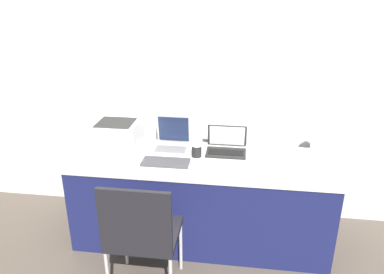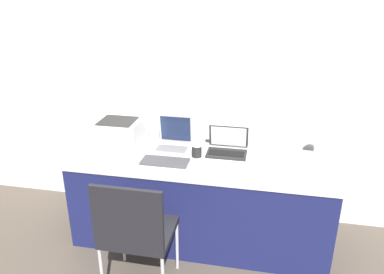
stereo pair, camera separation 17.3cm
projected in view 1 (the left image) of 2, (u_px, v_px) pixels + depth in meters
ground_plane at (196, 262)px, 2.99m from camera, size 14.00×14.00×0.00m
wall_back at (208, 78)px, 3.25m from camera, size 8.00×0.05×2.60m
table at (201, 199)px, 3.17m from camera, size 2.10×0.73×0.74m
printer at (118, 134)px, 3.17m from camera, size 0.38×0.37×0.26m
laptop_left at (172, 142)px, 3.22m from camera, size 0.30×0.30×0.27m
laptop_right at (226, 146)px, 3.16m from camera, size 0.33×0.25×0.21m
external_keyboard at (166, 162)px, 2.97m from camera, size 0.38×0.16×0.02m
coffee_cup at (197, 150)px, 3.07m from camera, size 0.09×0.09×0.11m
mouse at (197, 165)px, 2.91m from camera, size 0.06×0.05×0.04m
metal_pitcher at (318, 142)px, 3.08m from camera, size 0.09×0.09×0.25m
chair at (141, 231)px, 2.49m from camera, size 0.47×0.44×0.92m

